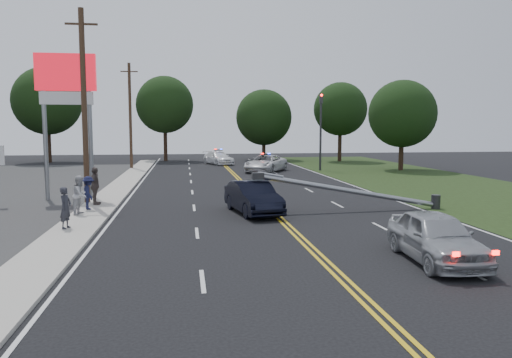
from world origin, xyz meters
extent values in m
plane|color=black|center=(0.00, 0.00, 0.00)|extent=(120.00, 120.00, 0.00)
cube|color=#ACA79C|center=(-8.40, 10.00, 0.06)|extent=(1.80, 70.00, 0.12)
cube|color=black|center=(13.50, 10.00, 0.01)|extent=(12.00, 80.00, 0.01)
cube|color=gold|center=(0.00, 10.00, 0.01)|extent=(0.36, 80.00, 0.00)
cylinder|color=gray|center=(-11.70, 14.00, 3.50)|extent=(0.24, 0.24, 7.00)
cylinder|color=gray|center=(-9.30, 14.00, 3.50)|extent=(0.24, 0.24, 7.00)
cube|color=red|center=(-10.50, 14.00, 7.00)|extent=(3.20, 0.35, 2.00)
cube|color=white|center=(-10.50, 14.00, 5.60)|extent=(2.80, 0.30, 0.70)
cylinder|color=#2D2D30|center=(8.30, 30.00, 3.50)|extent=(0.20, 0.20, 7.00)
cube|color=#2D2D30|center=(8.30, 30.00, 6.60)|extent=(0.28, 0.28, 0.90)
sphere|color=#FF0C07|center=(8.30, 29.84, 6.90)|extent=(0.22, 0.22, 0.22)
cylinder|color=#2D2D30|center=(8.10, 8.00, 0.35)|extent=(0.44, 0.44, 0.70)
cylinder|color=gray|center=(3.67, 8.00, 0.98)|extent=(8.90, 0.24, 1.80)
cube|color=#2D2D30|center=(-0.76, 8.00, 1.76)|extent=(0.55, 0.32, 0.30)
cylinder|color=#382619|center=(-9.20, 12.00, 5.00)|extent=(0.28, 0.28, 10.00)
cube|color=#382619|center=(-9.20, 12.00, 9.20)|extent=(1.60, 0.10, 0.10)
cylinder|color=#382619|center=(-9.20, 34.00, 5.00)|extent=(0.28, 0.28, 10.00)
cube|color=#382619|center=(-9.20, 34.00, 9.20)|extent=(1.60, 0.10, 0.10)
cylinder|color=black|center=(-19.35, 44.47, 2.01)|extent=(0.44, 0.44, 4.02)
sphere|color=black|center=(-19.35, 44.47, 6.93)|extent=(7.59, 7.59, 7.59)
cylinder|color=black|center=(-6.40, 45.43, 1.92)|extent=(0.44, 0.44, 3.85)
sphere|color=black|center=(-6.40, 45.43, 6.63)|extent=(6.71, 6.71, 6.71)
cylinder|color=black|center=(5.44, 45.44, 1.50)|extent=(0.44, 0.44, 3.00)
sphere|color=black|center=(5.44, 45.44, 5.16)|extent=(6.77, 6.77, 6.77)
cylinder|color=black|center=(13.87, 41.71, 1.77)|extent=(0.44, 0.44, 3.53)
sphere|color=black|center=(13.87, 41.71, 6.09)|extent=(6.19, 6.19, 6.19)
cylinder|color=black|center=(15.86, 29.28, 1.52)|extent=(0.44, 0.44, 3.04)
sphere|color=black|center=(15.86, 29.28, 5.23)|extent=(6.22, 6.22, 6.22)
imported|color=black|center=(-1.00, 8.00, 0.76)|extent=(2.40, 4.80, 1.51)
imported|color=#A8ABB0|center=(3.31, -1.04, 0.76)|extent=(2.07, 4.55, 1.51)
imported|color=silver|center=(3.05, 29.24, 0.76)|extent=(4.94, 6.01, 1.52)
imported|color=white|center=(-0.56, 38.68, 0.69)|extent=(3.56, 5.14, 1.38)
imported|color=#2A2B33|center=(-8.71, 5.05, 0.93)|extent=(0.54, 0.68, 1.62)
imported|color=#B3B2B7|center=(-8.80, 8.28, 0.99)|extent=(0.84, 0.97, 1.74)
imported|color=#181B3C|center=(-8.68, 9.57, 0.91)|extent=(0.92, 1.17, 1.59)
imported|color=#574B46|center=(-8.61, 10.99, 1.07)|extent=(0.51, 1.13, 1.90)
camera|label=1|loc=(-4.11, -14.81, 4.04)|focal=35.00mm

